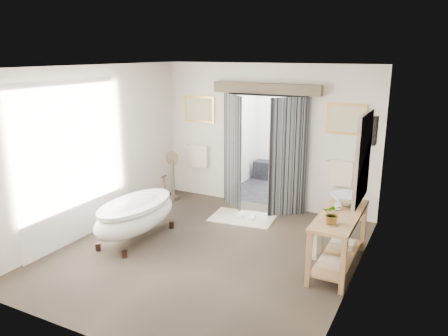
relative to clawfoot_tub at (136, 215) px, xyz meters
The scene contains 13 objects.
ground_plane 1.39m from the clawfoot_tub, ahead, with size 5.00×5.00×0.00m, color #4A3E31.
room_shell 1.91m from the clawfoot_tub, ahead, with size 4.52×5.02×2.91m.
shower_room 4.34m from the clawfoot_tub, 72.24° to the left, with size 2.22×2.01×2.51m.
back_wall_dressing 2.98m from the clawfoot_tub, 61.56° to the left, with size 3.82×0.68×2.52m.
clawfoot_tub is the anchor object (origin of this frame).
vanity 3.31m from the clawfoot_tub, ahead, with size 0.57×1.60×0.85m.
pedestal_mirror 2.10m from the clawfoot_tub, 106.37° to the left, with size 0.32×0.21×1.09m.
rug 2.13m from the clawfoot_tub, 54.43° to the left, with size 1.20×0.80×0.01m, color beige.
slippers 2.19m from the clawfoot_tub, 53.21° to the left, with size 0.39×0.27×0.05m.
basin 3.46m from the clawfoot_tub, 16.11° to the left, with size 0.50×0.50×0.17m, color white.
plant 3.33m from the clawfoot_tub, ahead, with size 0.26×0.23×0.29m, color gray.
soap_bottle_a 3.33m from the clawfoot_tub, 11.98° to the left, with size 0.08×0.08×0.17m, color gray.
soap_bottle_b 3.50m from the clawfoot_tub, 19.35° to the left, with size 0.13×0.13×0.16m, color gray.
Camera 1 is at (3.17, -5.60, 3.11)m, focal length 35.00 mm.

